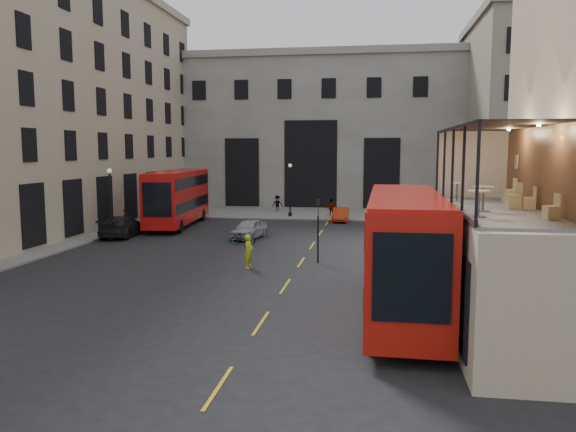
# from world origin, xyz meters

# --- Properties ---
(ground) EXTENTS (140.00, 140.00, 0.00)m
(ground) POSITION_xyz_m (0.00, 0.00, 0.00)
(ground) COLOR black
(ground) RESTS_ON ground
(host_frontage) EXTENTS (3.00, 11.00, 4.50)m
(host_frontage) POSITION_xyz_m (6.50, 0.00, 2.25)
(host_frontage) COLOR #BCA98D
(host_frontage) RESTS_ON ground
(cafe_floor) EXTENTS (3.00, 10.00, 0.10)m
(cafe_floor) POSITION_xyz_m (6.50, 0.00, 4.55)
(cafe_floor) COLOR slate
(cafe_floor) RESTS_ON host_frontage
(gateway) EXTENTS (35.00, 10.60, 18.00)m
(gateway) POSITION_xyz_m (-5.00, 47.99, 9.39)
(gateway) COLOR #A19E96
(gateway) RESTS_ON ground
(building_right) EXTENTS (16.60, 18.60, 20.00)m
(building_right) POSITION_xyz_m (20.00, 39.97, 10.39)
(building_right) COLOR gray
(building_right) RESTS_ON ground
(pavement_far) EXTENTS (40.00, 12.00, 0.12)m
(pavement_far) POSITION_xyz_m (-6.00, 38.00, 0.06)
(pavement_far) COLOR slate
(pavement_far) RESTS_ON ground
(traffic_light_near) EXTENTS (0.16, 0.20, 3.80)m
(traffic_light_near) POSITION_xyz_m (-1.00, 12.00, 2.42)
(traffic_light_near) COLOR black
(traffic_light_near) RESTS_ON ground
(traffic_light_far) EXTENTS (0.16, 0.20, 3.80)m
(traffic_light_far) POSITION_xyz_m (-15.00, 28.00, 2.42)
(traffic_light_far) COLOR black
(traffic_light_far) RESTS_ON ground
(street_lamp_a) EXTENTS (0.36, 0.36, 5.33)m
(street_lamp_a) POSITION_xyz_m (-17.00, 18.00, 2.39)
(street_lamp_a) COLOR black
(street_lamp_a) RESTS_ON ground
(street_lamp_b) EXTENTS (0.36, 0.36, 5.33)m
(street_lamp_b) POSITION_xyz_m (-6.00, 34.00, 2.39)
(street_lamp_b) COLOR black
(street_lamp_b) RESTS_ON ground
(bus_near) EXTENTS (3.04, 12.42, 4.94)m
(bus_near) POSITION_xyz_m (3.50, 2.10, 2.77)
(bus_near) COLOR #AB140B
(bus_near) RESTS_ON ground
(bus_far) EXTENTS (3.76, 12.36, 4.86)m
(bus_far) POSITION_xyz_m (-14.78, 26.27, 2.73)
(bus_far) COLOR red
(bus_far) RESTS_ON ground
(car_a) EXTENTS (2.43, 4.52, 1.46)m
(car_a) POSITION_xyz_m (-7.08, 20.35, 0.73)
(car_a) COLOR #9E9FA6
(car_a) RESTS_ON ground
(car_b) EXTENTS (1.39, 3.92, 1.29)m
(car_b) POSITION_xyz_m (-0.86, 31.68, 0.64)
(car_b) COLOR #B42A0B
(car_b) RESTS_ON ground
(car_c) EXTENTS (2.70, 5.72, 1.61)m
(car_c) POSITION_xyz_m (-17.00, 19.84, 0.81)
(car_c) COLOR black
(car_c) RESTS_ON ground
(bicycle) EXTENTS (2.03, 1.15, 1.01)m
(bicycle) POSITION_xyz_m (-6.83, 17.40, 0.50)
(bicycle) COLOR gray
(bicycle) RESTS_ON ground
(cyclist) EXTENTS (0.60, 0.78, 1.91)m
(cyclist) POSITION_xyz_m (-4.73, 9.94, 0.95)
(cyclist) COLOR #B6DC17
(cyclist) RESTS_ON ground
(pedestrian_a) EXTENTS (1.09, 0.93, 1.97)m
(pedestrian_a) POSITION_xyz_m (-16.09, 26.41, 0.99)
(pedestrian_a) COLOR gray
(pedestrian_a) RESTS_ON ground
(pedestrian_b) EXTENTS (1.34, 1.09, 1.81)m
(pedestrian_b) POSITION_xyz_m (-8.01, 38.20, 0.91)
(pedestrian_b) COLOR gray
(pedestrian_b) RESTS_ON ground
(pedestrian_c) EXTENTS (1.15, 0.86, 1.82)m
(pedestrian_c) POSITION_xyz_m (-1.95, 34.93, 0.91)
(pedestrian_c) COLOR gray
(pedestrian_c) RESTS_ON ground
(pedestrian_d) EXTENTS (0.64, 0.88, 1.65)m
(pedestrian_d) POSITION_xyz_m (3.26, 35.12, 0.83)
(pedestrian_d) COLOR gray
(pedestrian_d) RESTS_ON ground
(pedestrian_e) EXTENTS (0.57, 0.75, 1.86)m
(pedestrian_e) POSITION_xyz_m (-17.96, 22.34, 0.93)
(pedestrian_e) COLOR gray
(pedestrian_e) RESTS_ON ground
(cafe_table_near) EXTENTS (0.67, 0.67, 0.84)m
(cafe_table_near) POSITION_xyz_m (5.48, -2.58, 5.15)
(cafe_table_near) COLOR white
(cafe_table_near) RESTS_ON cafe_floor
(cafe_table_mid) EXTENTS (0.69, 0.69, 0.86)m
(cafe_table_mid) POSITION_xyz_m (5.93, -0.84, 5.17)
(cafe_table_mid) COLOR beige
(cafe_table_mid) RESTS_ON cafe_floor
(cafe_table_far) EXTENTS (0.61, 0.61, 0.76)m
(cafe_table_far) POSITION_xyz_m (5.58, 2.87, 5.10)
(cafe_table_far) COLOR silver
(cafe_table_far) RESTS_ON cafe_floor
(cafe_chair_a) EXTENTS (0.46, 0.46, 0.79)m
(cafe_chair_a) POSITION_xyz_m (7.53, -2.96, 4.84)
(cafe_chair_a) COLOR #DDBD7F
(cafe_chair_a) RESTS_ON cafe_floor
(cafe_chair_b) EXTENTS (0.53, 0.53, 0.94)m
(cafe_chair_b) POSITION_xyz_m (7.17, 0.21, 4.89)
(cafe_chair_b) COLOR tan
(cafe_chair_b) RESTS_ON cafe_floor
(cafe_chair_c) EXTENTS (0.41, 0.41, 0.81)m
(cafe_chair_c) POSITION_xyz_m (7.66, 0.06, 4.85)
(cafe_chair_c) COLOR tan
(cafe_chair_c) RESTS_ON cafe_floor
(cafe_chair_d) EXTENTS (0.50, 0.50, 0.96)m
(cafe_chair_d) POSITION_xyz_m (7.63, 2.89, 4.89)
(cafe_chair_d) COLOR #D7C37C
(cafe_chair_d) RESTS_ON cafe_floor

